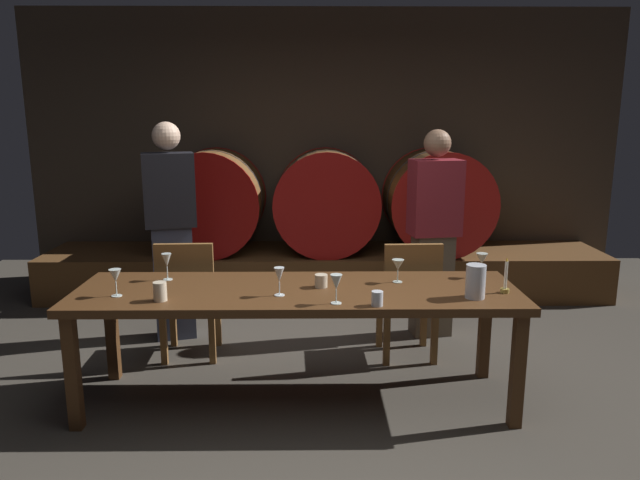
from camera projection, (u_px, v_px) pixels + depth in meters
name	position (u px, v px, depth m)	size (l,w,h in m)	color
ground_plane	(333.00, 423.00, 3.40)	(7.79, 7.79, 0.00)	#3F3A33
back_wall	(324.00, 149.00, 6.12)	(5.99, 0.24, 2.76)	#473A2D
barrel_shelf	(325.00, 271.00, 5.83)	(5.39, 0.90, 0.43)	brown
wine_barrel_left	(212.00, 201.00, 5.67)	(0.99, 0.79, 0.99)	brown
wine_barrel_center	(326.00, 201.00, 5.68)	(0.99, 0.79, 0.99)	brown
wine_barrel_right	(437.00, 201.00, 5.69)	(0.99, 0.79, 0.99)	#513319
dining_table	(297.00, 299.00, 3.53)	(2.64, 0.77, 0.72)	#4C2D16
chair_left	(188.00, 294.00, 4.19)	(0.41, 0.41, 0.88)	brown
chair_right	(409.00, 295.00, 4.18)	(0.42, 0.42, 0.88)	brown
guest_left	(171.00, 230.00, 4.54)	(0.43, 0.33, 1.69)	#33384C
guest_right	(434.00, 233.00, 4.61)	(0.41, 0.30, 1.63)	brown
candle_center	(505.00, 283.00, 3.43)	(0.05, 0.05, 0.21)	olive
pitcher	(476.00, 281.00, 3.33)	(0.11, 0.11, 0.19)	silver
wine_glass_far_left	(115.00, 276.00, 3.35)	(0.07, 0.07, 0.16)	silver
wine_glass_left	(167.00, 261.00, 3.68)	(0.06, 0.06, 0.17)	silver
wine_glass_center_left	(279.00, 276.00, 3.37)	(0.06, 0.06, 0.17)	white
wine_glass_center_right	(336.00, 283.00, 3.22)	(0.07, 0.07, 0.17)	silver
wine_glass_right	(398.00, 266.00, 3.63)	(0.07, 0.07, 0.14)	silver
wine_glass_far_right	(482.00, 259.00, 3.75)	(0.07, 0.07, 0.16)	silver
cup_left	(160.00, 291.00, 3.28)	(0.07, 0.07, 0.11)	beige
cup_center	(321.00, 281.00, 3.54)	(0.08, 0.08, 0.08)	beige
cup_right	(377.00, 298.00, 3.20)	(0.06, 0.06, 0.08)	silver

